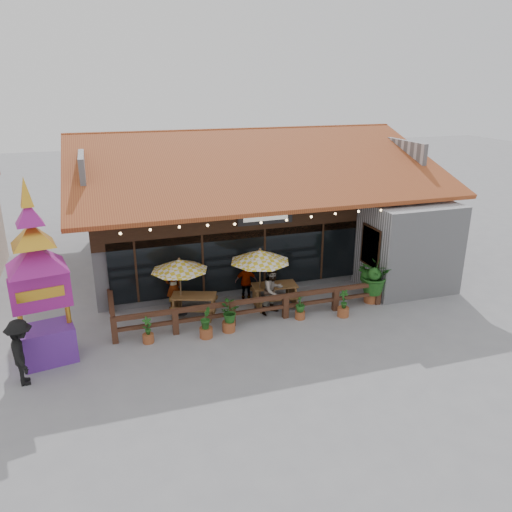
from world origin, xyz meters
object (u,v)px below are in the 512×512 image
object	(u,v)px
umbrella_right	(260,256)
pedestrian	(22,352)
thai_sign_tower	(36,261)
umbrella_left	(179,265)
tropical_plant	(373,275)
picnic_table_left	(194,301)
picnic_table_right	(274,291)

from	to	relation	value
umbrella_right	pedestrian	bearing A→B (deg)	-161.49
thai_sign_tower	pedestrian	world-z (taller)	thai_sign_tower
umbrella_left	thai_sign_tower	world-z (taller)	thai_sign_tower
umbrella_right	tropical_plant	xyz separation A→B (m)	(4.28, -0.83, -0.96)
umbrella_left	picnic_table_left	xyz separation A→B (m)	(0.44, -0.18, -1.40)
umbrella_right	picnic_table_left	bearing A→B (deg)	175.19
tropical_plant	pedestrian	world-z (taller)	tropical_plant
thai_sign_tower	tropical_plant	xyz separation A→B (m)	(11.61, 0.72, -2.11)
picnic_table_right	picnic_table_left	bearing A→B (deg)	179.02
umbrella_left	umbrella_right	distance (m)	2.94
umbrella_left	thai_sign_tower	xyz separation A→B (m)	(-4.42, -1.93, 1.32)
tropical_plant	pedestrian	bearing A→B (deg)	-171.49
umbrella_left	picnic_table_left	bearing A→B (deg)	-22.59
picnic_table_left	tropical_plant	world-z (taller)	tropical_plant
umbrella_left	tropical_plant	bearing A→B (deg)	-9.61
tropical_plant	pedestrian	xyz separation A→B (m)	(-12.21, -1.83, -0.15)
umbrella_right	pedestrian	distance (m)	8.43
pedestrian	picnic_table_left	bearing A→B (deg)	-71.45
umbrella_left	umbrella_right	bearing A→B (deg)	-7.64
umbrella_right	picnic_table_left	world-z (taller)	umbrella_right
picnic_table_left	thai_sign_tower	bearing A→B (deg)	-160.16
umbrella_left	thai_sign_tower	bearing A→B (deg)	-156.35
picnic_table_right	tropical_plant	distance (m)	3.82
picnic_table_left	tropical_plant	distance (m)	6.86
pedestrian	picnic_table_right	bearing A→B (deg)	-81.00
thai_sign_tower	pedestrian	distance (m)	2.59
umbrella_left	picnic_table_left	world-z (taller)	umbrella_left
picnic_table_left	thai_sign_tower	size ratio (longest dim) A/B	0.32
umbrella_left	umbrella_right	size ratio (longest dim) A/B	0.95
picnic_table_right	tropical_plant	xyz separation A→B (m)	(3.64, -0.98, 0.58)
picnic_table_right	thai_sign_tower	size ratio (longest dim) A/B	0.30
tropical_plant	picnic_table_left	bearing A→B (deg)	171.29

